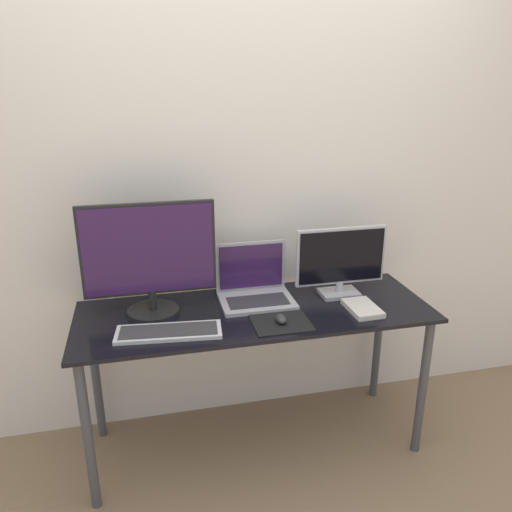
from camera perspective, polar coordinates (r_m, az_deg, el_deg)
ground_plane at (r=2.51m, az=1.58°, el=-24.52°), size 12.00×12.00×0.00m
wall_back at (r=2.48m, az=-1.93°, el=8.02°), size 7.00×0.05×2.50m
desk at (r=2.35m, az=-0.06°, el=-8.29°), size 1.63×0.57×0.74m
monitor_left at (r=2.23m, az=-12.09°, el=-0.25°), size 0.58×0.23×0.51m
monitor_right at (r=2.44m, az=9.65°, el=-0.53°), size 0.45×0.13×0.34m
laptop at (r=2.40m, az=-0.18°, el=-3.48°), size 0.35×0.26×0.26m
keyboard at (r=2.14m, az=-9.94°, el=-8.55°), size 0.45×0.20×0.02m
mousepad at (r=2.19m, az=2.90°, el=-7.64°), size 0.25×0.21×0.00m
mouse at (r=2.18m, az=2.89°, el=-7.20°), size 0.04×0.07×0.04m
book at (r=2.35m, az=12.07°, el=-5.86°), size 0.14×0.21×0.02m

